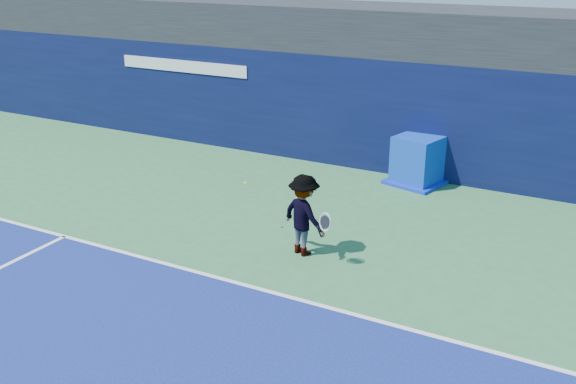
# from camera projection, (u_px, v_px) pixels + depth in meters

# --- Properties ---
(baseline) EXTENTS (24.00, 0.10, 0.01)m
(baseline) POSITION_uv_depth(u_px,v_px,m) (273.00, 293.00, 11.20)
(baseline) COLOR white
(baseline) RESTS_ON ground
(stadium_band) EXTENTS (36.00, 3.00, 1.20)m
(stadium_band) POSITION_uv_depth(u_px,v_px,m) (429.00, 31.00, 16.95)
(stadium_band) COLOR black
(stadium_band) RESTS_ON back_wall_assembly
(back_wall_assembly) EXTENTS (36.00, 1.03, 3.00)m
(back_wall_assembly) POSITION_uv_depth(u_px,v_px,m) (412.00, 117.00, 16.87)
(back_wall_assembly) COLOR #090F34
(back_wall_assembly) RESTS_ON ground
(equipment_cart) EXTENTS (1.57, 1.57, 1.24)m
(equipment_cart) POSITION_uv_depth(u_px,v_px,m) (417.00, 162.00, 16.29)
(equipment_cart) COLOR #0C35B2
(equipment_cart) RESTS_ON ground
(tennis_player) EXTENTS (1.34, 0.94, 1.63)m
(tennis_player) POSITION_uv_depth(u_px,v_px,m) (304.00, 215.00, 12.39)
(tennis_player) COLOR silver
(tennis_player) RESTS_ON ground
(tennis_ball) EXTENTS (0.06, 0.06, 0.06)m
(tennis_ball) POSITION_uv_depth(u_px,v_px,m) (245.00, 183.00, 13.25)
(tennis_ball) COLOR #CDF01A
(tennis_ball) RESTS_ON ground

